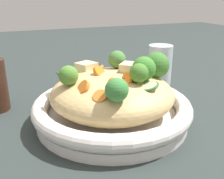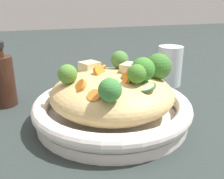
# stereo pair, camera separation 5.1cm
# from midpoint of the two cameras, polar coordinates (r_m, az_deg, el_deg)

# --- Properties ---
(ground_plane) EXTENTS (3.00, 3.00, 0.00)m
(ground_plane) POSITION_cam_midpoint_polar(r_m,az_deg,el_deg) (0.54, -2.73, -6.92)
(ground_plane) COLOR #29322F
(serving_bowl) EXTENTS (0.32, 0.32, 0.05)m
(serving_bowl) POSITION_cam_midpoint_polar(r_m,az_deg,el_deg) (0.53, -2.78, -4.45)
(serving_bowl) COLOR white
(serving_bowl) RESTS_ON ground_plane
(noodle_heap) EXTENTS (0.24, 0.24, 0.09)m
(noodle_heap) POSITION_cam_midpoint_polar(r_m,az_deg,el_deg) (0.51, -2.82, -0.89)
(noodle_heap) COLOR tan
(noodle_heap) RESTS_ON serving_bowl
(broccoli_florets) EXTENTS (0.22, 0.19, 0.07)m
(broccoli_florets) POSITION_cam_midpoint_polar(r_m,az_deg,el_deg) (0.49, 1.62, 4.20)
(broccoli_florets) COLOR #96BD79
(broccoli_florets) RESTS_ON serving_bowl
(carrot_coins) EXTENTS (0.10, 0.15, 0.04)m
(carrot_coins) POSITION_cam_midpoint_polar(r_m,az_deg,el_deg) (0.47, -5.13, 1.85)
(carrot_coins) COLOR orange
(carrot_coins) RESTS_ON serving_bowl
(zucchini_slices) EXTENTS (0.16, 0.17, 0.05)m
(zucchini_slices) POSITION_cam_midpoint_polar(r_m,az_deg,el_deg) (0.48, -2.59, 1.76)
(zucchini_slices) COLOR beige
(zucchini_slices) RESTS_ON serving_bowl
(chicken_chunks) EXTENTS (0.12, 0.12, 0.03)m
(chicken_chunks) POSITION_cam_midpoint_polar(r_m,az_deg,el_deg) (0.53, -3.37, 4.53)
(chicken_chunks) COLOR beige
(chicken_chunks) RESTS_ON serving_bowl
(drinking_glass) EXTENTS (0.07, 0.07, 0.11)m
(drinking_glass) POSITION_cam_midpoint_polar(r_m,az_deg,el_deg) (0.75, 8.56, 5.42)
(drinking_glass) COLOR silver
(drinking_glass) RESTS_ON ground_plane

